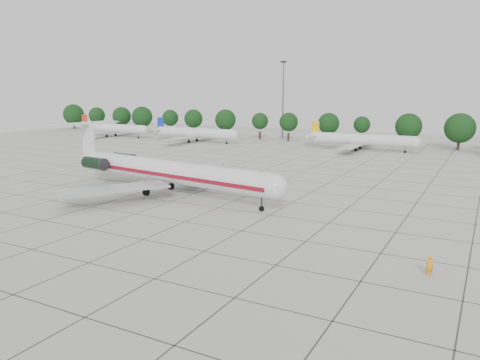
{
  "coord_description": "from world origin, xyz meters",
  "views": [
    {
      "loc": [
        32.89,
        -54.25,
        16.3
      ],
      "look_at": [
        1.54,
        3.6,
        3.5
      ],
      "focal_mm": 35.0,
      "sensor_mm": 36.0,
      "label": 1
    }
  ],
  "objects_px": {
    "bg_airliner_b": "(195,133)",
    "floodlight_mast": "(283,95)",
    "ground_crew": "(429,266)",
    "bg_airliner_a": "(113,128)",
    "bg_airliner_c": "(361,140)",
    "main_airliner": "(161,170)"
  },
  "relations": [
    {
      "from": "main_airliner",
      "to": "bg_airliner_a",
      "type": "height_order",
      "value": "main_airliner"
    },
    {
      "from": "bg_airliner_a",
      "to": "bg_airliner_c",
      "type": "height_order",
      "value": "same"
    },
    {
      "from": "bg_airliner_b",
      "to": "floodlight_mast",
      "type": "distance_m",
      "value": 33.26
    },
    {
      "from": "floodlight_mast",
      "to": "bg_airliner_a",
      "type": "bearing_deg",
      "value": -155.63
    },
    {
      "from": "ground_crew",
      "to": "floodlight_mast",
      "type": "relative_size",
      "value": 0.08
    },
    {
      "from": "bg_airliner_a",
      "to": "bg_airliner_c",
      "type": "distance_m",
      "value": 85.52
    },
    {
      "from": "bg_airliner_c",
      "to": "ground_crew",
      "type": "bearing_deg",
      "value": -72.04
    },
    {
      "from": "floodlight_mast",
      "to": "main_airliner",
      "type": "bearing_deg",
      "value": -79.02
    },
    {
      "from": "ground_crew",
      "to": "floodlight_mast",
      "type": "xyz_separation_m",
      "value": [
        -58.99,
        103.91,
        13.32
      ]
    },
    {
      "from": "bg_airliner_b",
      "to": "main_airliner",
      "type": "bearing_deg",
      "value": -60.31
    },
    {
      "from": "ground_crew",
      "to": "bg_airliner_b",
      "type": "bearing_deg",
      "value": -57.29
    },
    {
      "from": "bg_airliner_b",
      "to": "floodlight_mast",
      "type": "height_order",
      "value": "floodlight_mast"
    },
    {
      "from": "main_airliner",
      "to": "bg_airliner_b",
      "type": "xyz_separation_m",
      "value": [
        -35.96,
        63.07,
        -0.8
      ]
    },
    {
      "from": "bg_airliner_a",
      "to": "bg_airliner_b",
      "type": "distance_m",
      "value": 34.75
    },
    {
      "from": "ground_crew",
      "to": "bg_airliner_c",
      "type": "xyz_separation_m",
      "value": [
        -27.19,
        83.87,
        1.95
      ]
    },
    {
      "from": "main_airliner",
      "to": "floodlight_mast",
      "type": "height_order",
      "value": "floodlight_mast"
    },
    {
      "from": "bg_airliner_c",
      "to": "floodlight_mast",
      "type": "height_order",
      "value": "floodlight_mast"
    },
    {
      "from": "bg_airliner_c",
      "to": "floodlight_mast",
      "type": "bearing_deg",
      "value": 147.78
    },
    {
      "from": "ground_crew",
      "to": "bg_airliner_a",
      "type": "bearing_deg",
      "value": -47.13
    },
    {
      "from": "main_airliner",
      "to": "bg_airliner_b",
      "type": "distance_m",
      "value": 72.6
    },
    {
      "from": "main_airliner",
      "to": "ground_crew",
      "type": "relative_size",
      "value": 23.22
    },
    {
      "from": "bg_airliner_c",
      "to": "floodlight_mast",
      "type": "relative_size",
      "value": 1.11
    }
  ]
}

